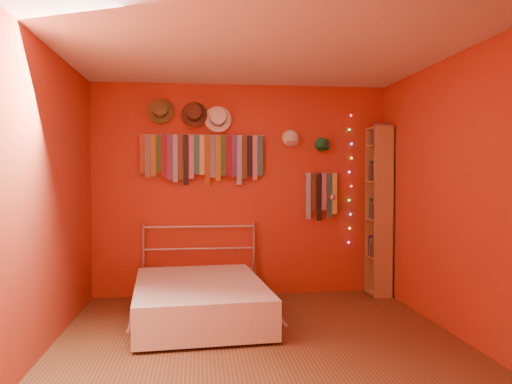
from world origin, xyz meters
name	(u,v)px	position (x,y,z in m)	size (l,w,h in m)	color
ground	(260,343)	(0.00, 0.00, 0.00)	(3.50, 3.50, 0.00)	#533A1C
back_wall	(242,190)	(0.00, 1.75, 1.25)	(3.50, 0.02, 2.50)	#A02119
right_wall	(456,195)	(1.75, 0.00, 1.25)	(0.02, 3.50, 2.50)	#A02119
left_wall	(44,198)	(-1.75, 0.00, 1.25)	(0.02, 3.50, 2.50)	#A02119
ceiling	(260,47)	(0.00, 0.00, 2.50)	(3.50, 3.50, 0.02)	white
tie_rack	(203,156)	(-0.47, 1.69, 1.65)	(1.45, 0.03, 0.60)	#AFAFB4
small_tie_rack	(321,193)	(0.95, 1.68, 1.21)	(0.40, 0.03, 0.58)	#AFAFB4
fedora_olive	(160,110)	(-0.95, 1.65, 2.17)	(0.30, 0.16, 0.30)	brown
fedora_brown	(194,113)	(-0.56, 1.65, 2.14)	(0.30, 0.16, 0.30)	#4B2C1B
fedora_white	(218,118)	(-0.29, 1.65, 2.09)	(0.31, 0.17, 0.31)	white
cap_white	(291,138)	(0.58, 1.70, 1.87)	(0.19, 0.24, 0.19)	white
cap_green	(322,144)	(0.96, 1.70, 1.80)	(0.17, 0.22, 0.17)	#1A783C
fairy_lights	(350,179)	(1.31, 1.71, 1.38)	(0.05, 0.02, 1.57)	#FF3333
reading_lamp	(331,197)	(1.03, 1.51, 1.17)	(0.07, 0.31, 0.09)	#AFAFB4
bookshelf	(383,210)	(1.66, 1.53, 1.02)	(0.25, 0.34, 2.00)	#AB814D
bed	(199,299)	(-0.51, 0.73, 0.21)	(1.46, 1.86, 0.87)	#AFAFB4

